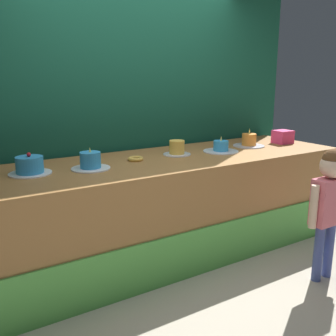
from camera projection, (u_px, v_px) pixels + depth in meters
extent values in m
plane|color=#BCB29E|center=(192.00, 276.00, 3.20)|extent=(12.00, 12.00, 0.00)
cube|color=#9E6B38|center=(161.00, 207.00, 3.52)|extent=(3.68, 1.03, 0.91)
cube|color=#59B24C|center=(194.00, 254.00, 3.15)|extent=(3.68, 0.02, 0.41)
cube|color=#144C38|center=(128.00, 83.00, 3.77)|extent=(4.07, 0.08, 3.14)
cylinder|color=#3F4C8C|center=(318.00, 253.00, 3.08)|extent=(0.08, 0.08, 0.48)
cylinder|color=#3F4C8C|center=(329.00, 249.00, 3.15)|extent=(0.08, 0.08, 0.48)
cube|color=#D86672|center=(329.00, 201.00, 3.01)|extent=(0.30, 0.14, 0.38)
cylinder|color=beige|center=(314.00, 207.00, 2.92)|extent=(0.06, 0.06, 0.34)
sphere|color=beige|center=(332.00, 166.00, 2.94)|extent=(0.19, 0.19, 0.19)
sphere|color=brown|center=(333.00, 159.00, 2.93)|extent=(0.16, 0.16, 0.16)
cube|color=#F63E81|center=(283.00, 137.00, 4.19)|extent=(0.19, 0.17, 0.14)
torus|color=#F2BF4C|center=(136.00, 159.00, 3.34)|extent=(0.14, 0.14, 0.03)
cylinder|color=white|center=(30.00, 173.00, 2.89)|extent=(0.32, 0.32, 0.01)
cylinder|color=#3399D8|center=(30.00, 165.00, 2.87)|extent=(0.20, 0.20, 0.12)
sphere|color=red|center=(29.00, 155.00, 2.85)|extent=(0.03, 0.03, 0.03)
cylinder|color=white|center=(91.00, 168.00, 3.04)|extent=(0.31, 0.31, 0.01)
cylinder|color=#3399D8|center=(90.00, 160.00, 3.03)|extent=(0.16, 0.16, 0.13)
cone|color=#F2E566|center=(90.00, 150.00, 3.01)|extent=(0.02, 0.02, 0.04)
cylinder|color=silver|center=(177.00, 154.00, 3.59)|extent=(0.26, 0.26, 0.01)
cylinder|color=#F2BF4C|center=(177.00, 147.00, 3.57)|extent=(0.14, 0.14, 0.13)
cylinder|color=silver|center=(221.00, 151.00, 3.73)|extent=(0.35, 0.35, 0.01)
cylinder|color=#3399D8|center=(221.00, 146.00, 3.72)|extent=(0.15, 0.15, 0.10)
cone|color=#F2E566|center=(221.00, 138.00, 3.70)|extent=(0.02, 0.02, 0.05)
cylinder|color=silver|center=(249.00, 146.00, 4.03)|extent=(0.33, 0.33, 0.01)
cylinder|color=orange|center=(249.00, 140.00, 4.01)|extent=(0.15, 0.15, 0.12)
cone|color=#F2E566|center=(249.00, 131.00, 3.99)|extent=(0.02, 0.02, 0.06)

